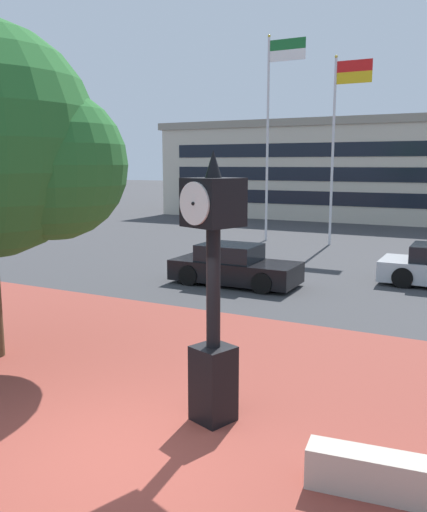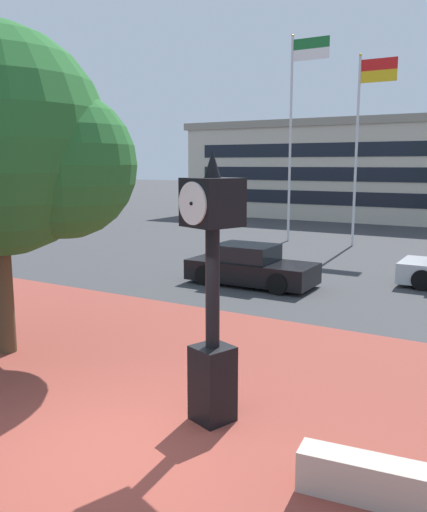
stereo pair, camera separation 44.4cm
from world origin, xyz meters
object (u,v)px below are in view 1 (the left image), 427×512
object	(u,v)px
flagpole_primary	(272,120)
car_street_mid	(234,267)
street_clock	(213,290)
flagpole_secondary	(338,134)
civic_building	(379,169)

from	to	relation	value
flagpole_primary	car_street_mid	bearing A→B (deg)	-75.07
street_clock	flagpole_primary	distance (m)	19.66
street_clock	flagpole_secondary	bearing A→B (deg)	119.16
car_street_mid	flagpole_secondary	xyz separation A→B (m)	(0.62, 9.75, 4.56)
street_clock	civic_building	size ratio (longest dim) A/B	0.13
car_street_mid	flagpole_primary	distance (m)	11.39
car_street_mid	civic_building	distance (m)	25.80
flagpole_secondary	street_clock	bearing A→B (deg)	-80.56
civic_building	car_street_mid	bearing A→B (deg)	-89.25
street_clock	civic_building	world-z (taller)	civic_building
flagpole_secondary	flagpole_primary	bearing A→B (deg)	180.00
car_street_mid	civic_building	xyz separation A→B (m)	(-0.34, 25.65, 2.82)
street_clock	flagpole_secondary	world-z (taller)	flagpole_secondary
car_street_mid	flagpole_primary	size ratio (longest dim) A/B	0.41
car_street_mid	flagpole_secondary	world-z (taller)	flagpole_secondary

